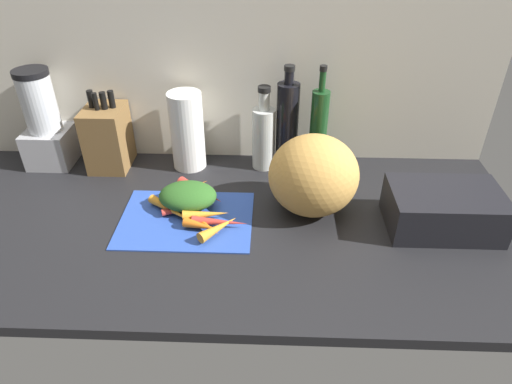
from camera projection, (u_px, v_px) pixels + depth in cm
name	position (u px, v px, depth cm)	size (l,w,h in cm)	color
ground_plane	(225.00, 223.00, 129.74)	(170.00, 80.00, 3.00)	black
wall_back	(232.00, 71.00, 143.93)	(170.00, 3.00, 60.00)	beige
cutting_board	(186.00, 219.00, 128.29)	(37.33, 27.71, 0.80)	#2D51B7
carrot_0	(185.00, 190.00, 137.70)	(2.37, 2.37, 16.61)	orange
carrot_1	(199.00, 220.00, 124.98)	(2.88, 2.88, 16.92)	orange
carrot_2	(202.00, 226.00, 122.73)	(2.83, 2.83, 10.43)	orange
carrot_3	(187.00, 208.00, 130.13)	(2.05, 2.05, 14.61)	red
carrot_4	(206.00, 214.00, 126.67)	(3.22, 3.22, 12.86)	orange
carrot_5	(172.00, 210.00, 128.77)	(2.69, 2.69, 17.84)	orange
carrot_6	(201.00, 191.00, 135.90)	(3.56, 3.56, 17.07)	red
carrot_7	(179.00, 205.00, 130.02)	(3.47, 3.47, 12.94)	#B2264C
carrot_8	(220.00, 222.00, 124.16)	(2.79, 2.79, 15.36)	red
carrot_9	(219.00, 228.00, 121.88)	(3.11, 3.11, 12.84)	orange
carrot_greens_pile	(188.00, 196.00, 130.84)	(16.71, 12.85, 7.07)	#2D6023
winter_squash	(313.00, 176.00, 126.05)	(25.26, 23.24, 23.52)	gold
knife_block	(108.00, 137.00, 147.99)	(12.44, 15.22, 26.15)	brown
blender_appliance	(45.00, 125.00, 147.70)	(14.18, 14.18, 32.46)	#B2B2B7
paper_towel_roll	(187.00, 131.00, 146.51)	(10.87, 10.87, 25.80)	white
bottle_0	(264.00, 136.00, 147.05)	(7.50, 7.50, 28.09)	silver
bottle_1	(287.00, 125.00, 145.08)	(7.14, 7.14, 34.59)	black
bottle_2	(318.00, 131.00, 143.15)	(5.60, 5.60, 35.46)	#19421E
dish_rack	(444.00, 209.00, 123.06)	(29.74, 19.25, 11.42)	black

